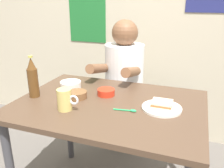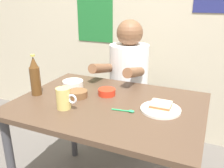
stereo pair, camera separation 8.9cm
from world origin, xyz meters
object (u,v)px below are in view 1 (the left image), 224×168
(sandwich, at_px, (162,104))
(beer_bottle, at_px, (33,79))
(stool, at_px, (123,114))
(plate_orange, at_px, (162,108))
(beer_mug, at_px, (65,100))
(person_seated, at_px, (124,69))
(dining_table, at_px, (109,117))
(condiment_bowl_brown, at_px, (77,94))

(sandwich, distance_m, beer_bottle, 0.79)
(stool, distance_m, plate_orange, 0.84)
(sandwich, xyz_separation_m, beer_mug, (-0.50, -0.19, 0.03))
(stool, xyz_separation_m, person_seated, (0.00, -0.01, 0.42))
(plate_orange, distance_m, beer_mug, 0.54)
(stool, relative_size, plate_orange, 2.05)
(plate_orange, bearing_deg, sandwich, -90.00)
(dining_table, distance_m, condiment_bowl_brown, 0.24)
(plate_orange, height_order, beer_bottle, beer_bottle)
(dining_table, bearing_deg, condiment_bowl_brown, -179.51)
(beer_bottle, bearing_deg, sandwich, 6.24)
(stool, relative_size, beer_bottle, 1.72)
(beer_mug, height_order, beer_bottle, beer_bottle)
(dining_table, relative_size, person_seated, 1.53)
(dining_table, xyz_separation_m, stool, (-0.10, 0.63, -0.30))
(dining_table, height_order, stool, dining_table)
(condiment_bowl_brown, bearing_deg, beer_mug, -84.40)
(stool, height_order, person_seated, person_seated)
(stool, relative_size, sandwich, 4.09)
(beer_bottle, height_order, condiment_bowl_brown, beer_bottle)
(person_seated, xyz_separation_m, beer_bottle, (-0.37, -0.69, 0.09))
(sandwich, distance_m, beer_mug, 0.54)
(person_seated, distance_m, plate_orange, 0.73)
(person_seated, relative_size, sandwich, 6.54)
(stool, distance_m, beer_bottle, 0.94)
(beer_bottle, bearing_deg, plate_orange, 6.24)
(person_seated, bearing_deg, plate_orange, -55.93)
(plate_orange, bearing_deg, person_seated, 124.07)
(sandwich, bearing_deg, person_seated, 124.07)
(dining_table, bearing_deg, beer_mug, -138.36)
(dining_table, xyz_separation_m, beer_mug, (-0.19, -0.17, 0.15))
(sandwich, relative_size, condiment_bowl_brown, 0.92)
(dining_table, distance_m, stool, 0.70)
(dining_table, bearing_deg, plate_orange, 2.68)
(stool, bearing_deg, beer_mug, -96.54)
(person_seated, xyz_separation_m, beer_mug, (-0.09, -0.79, 0.03))
(beer_mug, bearing_deg, sandwich, 20.44)
(person_seated, relative_size, beer_mug, 5.71)
(dining_table, relative_size, beer_mug, 8.73)
(plate_orange, distance_m, condiment_bowl_brown, 0.52)
(plate_orange, bearing_deg, stool, 123.58)
(dining_table, relative_size, condiment_bowl_brown, 9.17)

